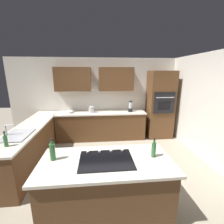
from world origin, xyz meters
name	(u,v)px	position (x,y,z in m)	size (l,w,h in m)	color
ground_plane	(108,168)	(0.00, 0.00, 0.00)	(14.00, 14.00, 0.00)	#9E937F
wall_back	(101,93)	(0.07, -2.04, 1.46)	(6.00, 0.44, 2.60)	white
wall_left	(208,108)	(-2.45, -0.30, 1.30)	(0.10, 4.00, 2.60)	white
lower_cabinets_back	(101,126)	(0.10, -1.72, 0.43)	(2.80, 0.60, 0.86)	brown
countertop_back	(101,113)	(0.10, -1.72, 0.88)	(2.84, 0.64, 0.04)	silver
lower_cabinets_side	(33,144)	(1.82, -0.55, 0.43)	(0.60, 2.90, 0.86)	brown
countertop_side	(30,126)	(1.82, -0.55, 0.88)	(0.64, 2.94, 0.04)	silver
island_base	(106,188)	(0.11, 1.14, 0.43)	(1.82, 0.83, 0.86)	brown
island_top	(106,162)	(0.11, 1.14, 0.88)	(1.90, 0.91, 0.04)	silver
wall_oven	(160,105)	(-1.85, -1.72, 1.10)	(0.80, 0.66, 2.19)	brown
sink_unit	(17,135)	(1.83, 0.06, 0.92)	(0.46, 0.70, 0.23)	#515456
cooktop	(106,160)	(0.11, 1.13, 0.91)	(0.76, 0.56, 0.03)	black
blender	(130,107)	(-0.85, -1.69, 1.05)	(0.15, 0.15, 0.34)	black
mixing_bowl	(71,111)	(1.05, -1.69, 0.95)	(0.18, 0.18, 0.10)	white
kettle	(91,110)	(0.40, -1.69, 1.00)	(0.18, 0.18, 0.19)	#B7BABF
dish_soap_bottle	(6,141)	(1.77, 0.54, 1.01)	(0.06, 0.06, 0.27)	#336B38
oil_bottle	(52,151)	(0.86, 1.05, 1.03)	(0.08, 0.08, 0.33)	#336B38
second_bottle	(154,149)	(-0.60, 1.10, 1.02)	(0.07, 0.07, 0.29)	#336B38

